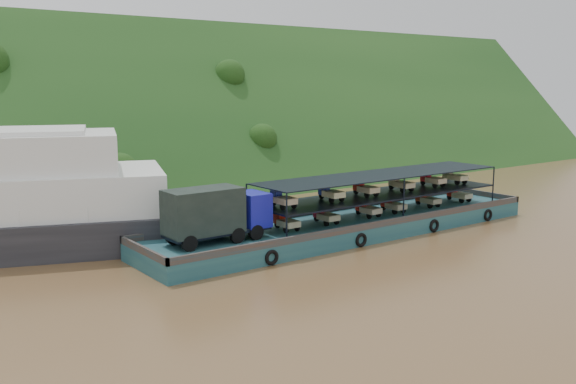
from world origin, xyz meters
TOP-DOWN VIEW (x-y plane):
  - ground at (0.00, 0.00)m, footprint 160.00×160.00m
  - hillside at (0.00, 36.00)m, footprint 140.00×39.60m
  - cargo_barge at (-0.32, -0.94)m, footprint 35.00×7.18m

SIDE VIEW (x-z plane):
  - ground at x=0.00m, z-range 0.00..0.00m
  - hillside at x=0.00m, z-range -19.80..19.80m
  - cargo_barge at x=-0.32m, z-range -1.24..3.72m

